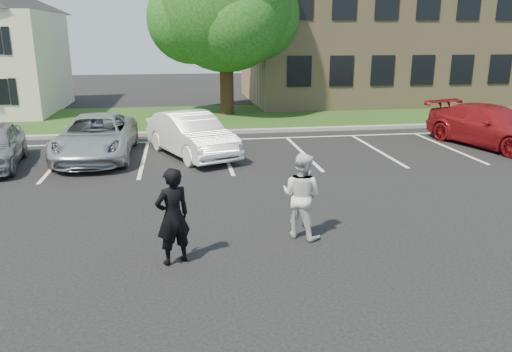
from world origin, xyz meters
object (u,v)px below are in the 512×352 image
(tree, at_px, (227,8))
(man_white_shirt, at_px, (302,196))
(car_silver_minivan, at_px, (96,137))
(car_white_sedan, at_px, (191,135))
(car_red_compact, at_px, (491,126))
(office_building, at_px, (422,33))
(man_black_suit, at_px, (173,216))

(tree, bearing_deg, man_white_shirt, -90.57)
(man_white_shirt, relative_size, car_silver_minivan, 0.35)
(man_white_shirt, bearing_deg, car_white_sedan, -34.29)
(tree, relative_size, car_red_compact, 1.67)
(office_building, xyz_separation_m, man_black_suit, (-15.74, -22.27, -3.24))
(tree, bearing_deg, car_red_compact, -45.14)
(car_silver_minivan, bearing_deg, office_building, 37.38)
(tree, bearing_deg, car_white_sedan, -104.05)
(man_black_suit, distance_m, car_white_sedan, 8.50)
(tree, relative_size, man_black_suit, 4.78)
(car_red_compact, bearing_deg, car_white_sedan, 162.18)
(man_black_suit, bearing_deg, man_white_shirt, 172.12)
(office_building, height_order, car_red_compact, office_building)
(man_black_suit, xyz_separation_m, car_silver_minivan, (-2.64, 8.70, -0.19))
(man_black_suit, relative_size, man_white_shirt, 1.02)
(office_building, height_order, man_black_suit, office_building)
(tree, bearing_deg, office_building, 20.92)
(car_silver_minivan, bearing_deg, man_black_suit, -72.19)
(man_black_suit, bearing_deg, car_white_sedan, -119.99)
(office_building, bearing_deg, car_red_compact, -105.67)
(tree, xyz_separation_m, man_black_suit, (-2.80, -17.33, -4.43))
(man_white_shirt, xyz_separation_m, car_white_sedan, (-2.05, 7.62, -0.15))
(tree, height_order, car_red_compact, tree)
(man_white_shirt, distance_m, car_red_compact, 11.79)
(man_black_suit, bearing_deg, office_building, -151.29)
(man_white_shirt, height_order, car_white_sedan, man_white_shirt)
(office_building, xyz_separation_m, car_red_compact, (-3.93, -14.01, -3.39))
(office_building, distance_m, man_black_suit, 27.47)
(car_silver_minivan, height_order, car_red_compact, car_red_compact)
(car_white_sedan, xyz_separation_m, car_red_compact, (11.23, -0.21, 0.01))
(man_white_shirt, bearing_deg, car_silver_minivan, -15.40)
(man_black_suit, xyz_separation_m, car_red_compact, (11.81, 8.27, -0.16))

